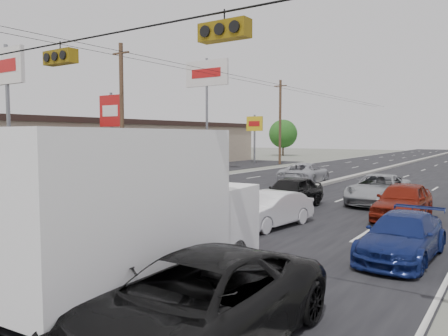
{
  "coord_description": "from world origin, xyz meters",
  "views": [
    {
      "loc": [
        11.2,
        -6.95,
        3.49
      ],
      "look_at": [
        1.63,
        7.19,
        2.2
      ],
      "focal_mm": 35.0,
      "sensor_mm": 36.0,
      "label": 1
    }
  ],
  "objects_px": {
    "pole_sign_near": "(7,77)",
    "tree_left_far": "(283,134)",
    "box_truck": "(132,214)",
    "queue_car_a": "(291,193)",
    "utility_pole_left_c": "(280,122)",
    "queue_car_e": "(403,202)",
    "queue_car_d": "(402,237)",
    "queue_car_b": "(271,210)",
    "red_sedan": "(187,225)",
    "black_suv": "(196,305)",
    "utility_pole_left_b": "(122,112)",
    "oncoming_far": "(305,174)",
    "pole_sign_billboard": "(207,80)",
    "oncoming_near": "(160,184)",
    "pole_sign_far": "(255,128)",
    "pole_sign_mid": "(111,116)",
    "queue_car_c": "(379,190)"
  },
  "relations": [
    {
      "from": "queue_car_b",
      "to": "pole_sign_far",
      "type": "bearing_deg",
      "value": 128.78
    },
    {
      "from": "pole_sign_near",
      "to": "queue_car_c",
      "type": "distance_m",
      "value": 22.65
    },
    {
      "from": "pole_sign_far",
      "to": "pole_sign_billboard",
      "type": "bearing_deg",
      "value": -82.87
    },
    {
      "from": "black_suv",
      "to": "queue_car_a",
      "type": "relative_size",
      "value": 1.24
    },
    {
      "from": "utility_pole_left_c",
      "to": "pole_sign_near",
      "type": "bearing_deg",
      "value": -94.47
    },
    {
      "from": "pole_sign_far",
      "to": "queue_car_e",
      "type": "height_order",
      "value": "pole_sign_far"
    },
    {
      "from": "utility_pole_left_c",
      "to": "queue_car_d",
      "type": "xyz_separation_m",
      "value": [
        21.09,
        -34.14,
        -4.47
      ]
    },
    {
      "from": "pole_sign_near",
      "to": "queue_car_d",
      "type": "height_order",
      "value": "pole_sign_near"
    },
    {
      "from": "utility_pole_left_b",
      "to": "oncoming_far",
      "type": "xyz_separation_m",
      "value": [
        11.1,
        6.93,
        -4.35
      ]
    },
    {
      "from": "red_sedan",
      "to": "oncoming_far",
      "type": "relative_size",
      "value": 0.7
    },
    {
      "from": "black_suv",
      "to": "queue_car_e",
      "type": "height_order",
      "value": "queue_car_e"
    },
    {
      "from": "red_sedan",
      "to": "black_suv",
      "type": "distance_m",
      "value": 6.97
    },
    {
      "from": "pole_sign_billboard",
      "to": "queue_car_a",
      "type": "height_order",
      "value": "pole_sign_billboard"
    },
    {
      "from": "pole_sign_billboard",
      "to": "queue_car_d",
      "type": "relative_size",
      "value": 2.52
    },
    {
      "from": "black_suv",
      "to": "oncoming_near",
      "type": "height_order",
      "value": "black_suv"
    },
    {
      "from": "utility_pole_left_c",
      "to": "queue_car_e",
      "type": "distance_m",
      "value": 34.74
    },
    {
      "from": "utility_pole_left_c",
      "to": "queue_car_b",
      "type": "height_order",
      "value": "utility_pole_left_c"
    },
    {
      "from": "box_truck",
      "to": "queue_car_e",
      "type": "bearing_deg",
      "value": 72.84
    },
    {
      "from": "box_truck",
      "to": "queue_car_b",
      "type": "xyz_separation_m",
      "value": [
        -1.07,
        8.16,
        -1.18
      ]
    },
    {
      "from": "utility_pole_left_c",
      "to": "queue_car_a",
      "type": "height_order",
      "value": "utility_pole_left_c"
    },
    {
      "from": "utility_pole_left_c",
      "to": "queue_car_e",
      "type": "height_order",
      "value": "utility_pole_left_c"
    },
    {
      "from": "pole_sign_mid",
      "to": "queue_car_c",
      "type": "bearing_deg",
      "value": -6.27
    },
    {
      "from": "pole_sign_billboard",
      "to": "black_suv",
      "type": "height_order",
      "value": "pole_sign_billboard"
    },
    {
      "from": "box_truck",
      "to": "oncoming_far",
      "type": "xyz_separation_m",
      "value": [
        -5.97,
        22.52,
        -1.09
      ]
    },
    {
      "from": "utility_pole_left_c",
      "to": "queue_car_d",
      "type": "relative_size",
      "value": 2.29
    },
    {
      "from": "utility_pole_left_c",
      "to": "queue_car_b",
      "type": "relative_size",
      "value": 2.48
    },
    {
      "from": "queue_car_d",
      "to": "oncoming_far",
      "type": "relative_size",
      "value": 0.8
    },
    {
      "from": "box_truck",
      "to": "tree_left_far",
      "type": "bearing_deg",
      "value": 109.17
    },
    {
      "from": "queue_car_a",
      "to": "pole_sign_near",
      "type": "bearing_deg",
      "value": -165.06
    },
    {
      "from": "utility_pole_left_c",
      "to": "pole_sign_near",
      "type": "relative_size",
      "value": 1.11
    },
    {
      "from": "box_truck",
      "to": "queue_car_c",
      "type": "distance_m",
      "value": 16.18
    },
    {
      "from": "utility_pole_left_c",
      "to": "box_truck",
      "type": "bearing_deg",
      "value": -67.19
    },
    {
      "from": "queue_car_a",
      "to": "queue_car_d",
      "type": "relative_size",
      "value": 1.01
    },
    {
      "from": "pole_sign_near",
      "to": "oncoming_near",
      "type": "height_order",
      "value": "pole_sign_near"
    },
    {
      "from": "queue_car_b",
      "to": "queue_car_a",
      "type": "bearing_deg",
      "value": 113.62
    },
    {
      "from": "pole_sign_near",
      "to": "tree_left_far",
      "type": "distance_m",
      "value": 52.57
    },
    {
      "from": "pole_sign_billboard",
      "to": "black_suv",
      "type": "distance_m",
      "value": 37.44
    },
    {
      "from": "utility_pole_left_b",
      "to": "pole_sign_billboard",
      "type": "height_order",
      "value": "pole_sign_billboard"
    },
    {
      "from": "utility_pole_left_c",
      "to": "queue_car_e",
      "type": "relative_size",
      "value": 2.2
    },
    {
      "from": "queue_car_d",
      "to": "queue_car_b",
      "type": "bearing_deg",
      "value": 163.34
    },
    {
      "from": "box_truck",
      "to": "queue_car_a",
      "type": "relative_size",
      "value": 1.65
    },
    {
      "from": "queue_car_c",
      "to": "queue_car_d",
      "type": "height_order",
      "value": "queue_car_c"
    },
    {
      "from": "utility_pole_left_c",
      "to": "oncoming_far",
      "type": "distance_m",
      "value": 21.65
    },
    {
      "from": "utility_pole_left_c",
      "to": "tree_left_far",
      "type": "height_order",
      "value": "utility_pole_left_c"
    },
    {
      "from": "black_suv",
      "to": "queue_car_d",
      "type": "height_order",
      "value": "black_suv"
    },
    {
      "from": "pole_sign_far",
      "to": "box_truck",
      "type": "relative_size",
      "value": 0.83
    },
    {
      "from": "queue_car_d",
      "to": "oncoming_near",
      "type": "bearing_deg",
      "value": 160.26
    },
    {
      "from": "queue_car_a",
      "to": "queue_car_b",
      "type": "relative_size",
      "value": 1.09
    },
    {
      "from": "pole_sign_billboard",
      "to": "queue_car_d",
      "type": "height_order",
      "value": "pole_sign_billboard"
    },
    {
      "from": "queue_car_d",
      "to": "utility_pole_left_b",
      "type": "bearing_deg",
      "value": 158.51
    }
  ]
}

